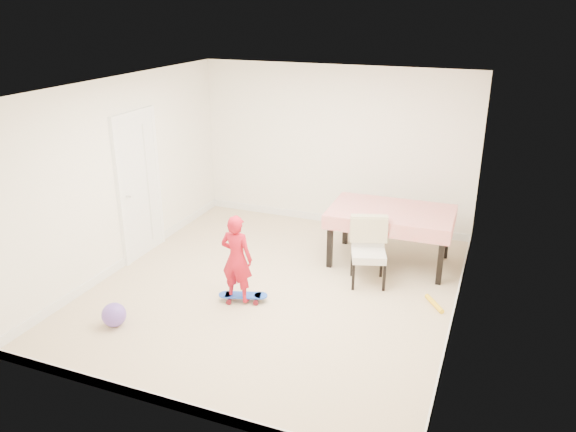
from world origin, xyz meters
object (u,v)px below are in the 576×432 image
at_px(dining_chair, 369,252).
at_px(skateboard, 243,298).
at_px(balloon, 114,315).
at_px(child, 237,261).
at_px(dining_table, 390,236).

distance_m(dining_chair, skateboard, 1.73).
height_order(dining_chair, balloon, dining_chair).
relative_size(dining_chair, child, 0.80).
relative_size(child, balloon, 3.99).
bearing_deg(child, skateboard, -145.09).
distance_m(dining_table, balloon, 3.83).
bearing_deg(dining_chair, child, -159.94).
bearing_deg(dining_chair, dining_table, 62.69).
relative_size(skateboard, child, 0.55).
relative_size(dining_table, child, 1.52).
xyz_separation_m(dining_chair, skateboard, (-1.32, -1.04, -0.40)).
height_order(dining_table, skateboard, dining_table).
relative_size(dining_chair, skateboard, 1.47).
height_order(dining_chair, skateboard, dining_chair).
bearing_deg(child, dining_chair, -141.07).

